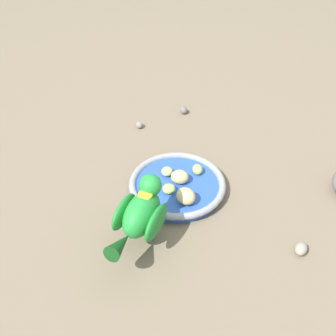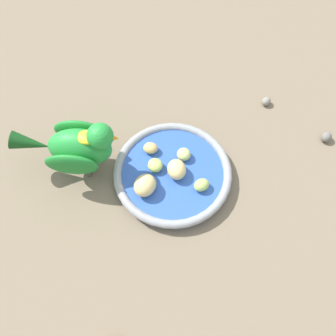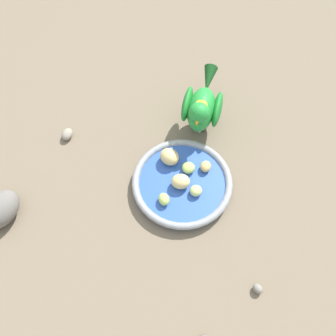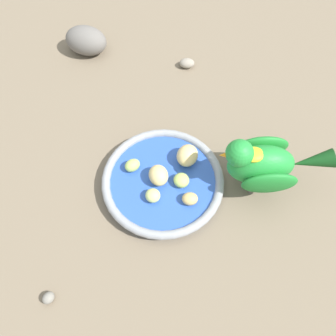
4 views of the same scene
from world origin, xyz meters
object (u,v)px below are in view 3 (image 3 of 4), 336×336
at_px(apple_piece_3, 188,168).
at_px(rock_large, 0,210).
at_px(apple_piece_4, 196,191).
at_px(apple_piece_5, 164,199).
at_px(parrot, 202,107).
at_px(pebble_1, 258,289).
at_px(pebble_2, 67,134).
at_px(apple_piece_1, 181,182).
at_px(apple_piece_2, 206,168).
at_px(apple_piece_0, 170,157).
at_px(feeding_bowl, 183,183).

distance_m(apple_piece_3, rock_large, 0.37).
relative_size(apple_piece_4, apple_piece_5, 0.92).
bearing_deg(parrot, apple_piece_4, 8.06).
relative_size(pebble_1, pebble_2, 0.61).
distance_m(apple_piece_4, rock_large, 0.38).
distance_m(parrot, pebble_1, 0.37).
height_order(apple_piece_1, rock_large, rock_large).
bearing_deg(rock_large, apple_piece_5, -12.17).
height_order(apple_piece_1, apple_piece_4, apple_piece_1).
xyz_separation_m(rock_large, pebble_1, (0.42, -0.27, -0.02)).
relative_size(apple_piece_2, pebble_2, 0.84).
bearing_deg(parrot, apple_piece_3, -0.36).
bearing_deg(apple_piece_0, apple_piece_3, -46.29).
bearing_deg(apple_piece_2, rock_large, 176.65).
xyz_separation_m(apple_piece_3, apple_piece_5, (-0.07, -0.05, 0.00)).
relative_size(apple_piece_0, pebble_2, 1.31).
xyz_separation_m(apple_piece_0, parrot, (0.09, 0.07, 0.04)).
height_order(feeding_bowl, apple_piece_4, apple_piece_4).
distance_m(parrot, rock_large, 0.44).
relative_size(feeding_bowl, apple_piece_0, 5.04).
relative_size(feeding_bowl, pebble_1, 10.87).
bearing_deg(apple_piece_3, apple_piece_2, -17.67).
distance_m(feeding_bowl, rock_large, 0.35).
xyz_separation_m(apple_piece_0, apple_piece_3, (0.03, -0.03, -0.01)).
xyz_separation_m(apple_piece_0, apple_piece_5, (-0.04, -0.08, -0.01)).
bearing_deg(rock_large, apple_piece_3, -1.97).
distance_m(apple_piece_5, parrot, 0.21).
height_order(apple_piece_2, apple_piece_3, same).
bearing_deg(apple_piece_5, parrot, 51.31).
distance_m(apple_piece_0, apple_piece_1, 0.06).
distance_m(apple_piece_5, rock_large, 0.31).
distance_m(feeding_bowl, apple_piece_4, 0.04).
xyz_separation_m(apple_piece_2, apple_piece_5, (-0.10, -0.04, 0.00)).
distance_m(rock_large, pebble_2, 0.21).
bearing_deg(apple_piece_2, pebble_1, -87.14).
height_order(apple_piece_0, apple_piece_4, apple_piece_0).
bearing_deg(pebble_2, feeding_bowl, -42.16).
height_order(feeding_bowl, apple_piece_3, apple_piece_3).
bearing_deg(apple_piece_5, apple_piece_4, -0.04).
bearing_deg(parrot, apple_piece_2, 16.70).
bearing_deg(rock_large, pebble_1, -32.84).
height_order(apple_piece_2, rock_large, rock_large).
bearing_deg(apple_piece_1, apple_piece_0, 94.88).
xyz_separation_m(apple_piece_3, apple_piece_4, (-0.00, -0.05, 0.00)).
distance_m(apple_piece_4, parrot, 0.18).
relative_size(apple_piece_5, rock_large, 0.31).
height_order(apple_piece_1, pebble_2, apple_piece_1).
xyz_separation_m(feeding_bowl, apple_piece_0, (-0.01, 0.05, 0.02)).
height_order(apple_piece_5, pebble_1, apple_piece_5).
xyz_separation_m(apple_piece_1, pebble_1, (0.07, -0.23, -0.02)).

